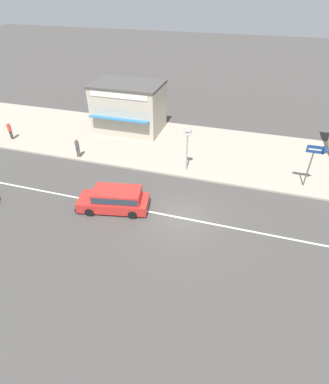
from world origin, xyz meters
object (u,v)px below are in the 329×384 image
street_clock (188,140)px  arrow_signboard (321,153)px  pedestrian_mid_kerb (10,129)px  shopfront_far_kios (129,107)px  pedestrian_near_clock (77,147)px  minivan_red_2 (115,199)px

street_clock → arrow_signboard: 9.49m
street_clock → pedestrian_mid_kerb: size_ratio=2.16×
street_clock → shopfront_far_kios: (-7.40, 6.22, -0.36)m
street_clock → pedestrian_near_clock: bearing=-176.6°
arrow_signboard → minivan_red_2: bearing=-153.6°
minivan_red_2 → shopfront_far_kios: bearing=107.6°
arrow_signboard → pedestrian_mid_kerb: bearing=179.2°
minivan_red_2 → arrow_signboard: (12.97, 6.44, 2.14)m
pedestrian_mid_kerb → shopfront_far_kios: 11.58m
arrow_signboard → pedestrian_mid_kerb: arrow_signboard is taller
street_clock → pedestrian_near_clock: (-9.49, -0.56, -1.70)m
minivan_red_2 → pedestrian_mid_kerb: (-14.02, 6.84, 0.30)m
arrow_signboard → pedestrian_mid_kerb: (-26.99, 0.40, -1.84)m
shopfront_far_kios → arrow_signboard: bearing=-19.2°
arrow_signboard → street_clock: bearing=-178.0°
street_clock → pedestrian_near_clock: street_clock is taller
shopfront_far_kios → pedestrian_near_clock: bearing=-107.1°
pedestrian_near_clock → arrow_signboard: bearing=2.7°
minivan_red_2 → street_clock: 7.31m
minivan_red_2 → pedestrian_mid_kerb: bearing=154.0°
minivan_red_2 → street_clock: size_ratio=1.38×
minivan_red_2 → shopfront_far_kios: shopfront_far_kios is taller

